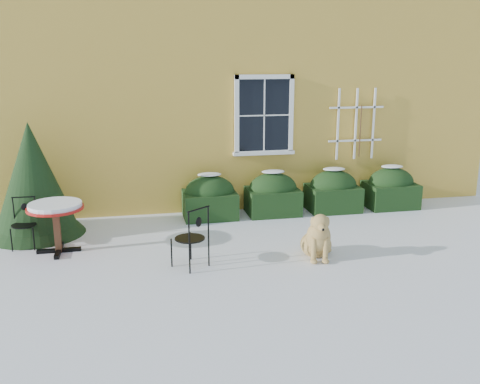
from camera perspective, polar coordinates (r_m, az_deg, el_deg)
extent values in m
plane|color=white|center=(8.46, 1.37, -7.58)|extent=(80.00, 80.00, 0.00)
cube|color=#EDBC45|center=(14.75, -4.80, 13.71)|extent=(12.00, 8.00, 6.00)
cube|color=black|center=(11.00, 2.58, 8.17)|extent=(1.05, 0.03, 1.45)
cube|color=white|center=(10.93, 2.64, 12.18)|extent=(1.23, 0.06, 0.09)
cube|color=white|center=(11.10, 2.55, 4.21)|extent=(1.23, 0.06, 0.09)
cube|color=white|center=(10.86, -0.35, 8.11)|extent=(0.09, 0.06, 1.63)
cube|color=white|center=(11.14, 5.47, 8.20)|extent=(0.09, 0.06, 1.63)
cube|color=white|center=(10.98, 2.61, 8.16)|extent=(0.02, 0.02, 1.45)
cube|color=white|center=(10.98, 2.61, 8.16)|extent=(1.05, 0.02, 0.02)
cube|color=white|center=(11.10, 2.55, 4.19)|extent=(1.29, 0.14, 0.07)
cube|color=white|center=(11.50, 10.41, 7.10)|extent=(0.04, 0.03, 1.50)
cube|color=white|center=(11.65, 12.25, 7.10)|extent=(0.04, 0.03, 1.50)
cube|color=white|center=(11.82, 14.04, 7.10)|extent=(0.04, 0.03, 1.50)
cube|color=white|center=(11.70, 12.16, 5.40)|extent=(1.20, 0.03, 0.04)
cube|color=white|center=(11.61, 12.34, 8.81)|extent=(1.20, 0.03, 0.04)
cylinder|color=#472D19|center=(11.69, 12.70, 6.36)|extent=(0.02, 0.02, 1.10)
cube|color=black|center=(10.70, -3.23, -1.37)|extent=(1.05, 0.80, 0.52)
ellipsoid|color=black|center=(10.63, -3.25, -0.01)|extent=(1.00, 0.72, 0.67)
ellipsoid|color=white|center=(10.55, -3.28, 1.88)|extent=(0.47, 0.32, 0.06)
cube|color=black|center=(10.95, 3.51, -1.00)|extent=(1.05, 0.80, 0.52)
ellipsoid|color=black|center=(10.89, 3.53, 0.33)|extent=(1.00, 0.72, 0.67)
ellipsoid|color=white|center=(10.81, 3.56, 2.18)|extent=(0.47, 0.32, 0.06)
cube|color=black|center=(11.35, 9.86, -0.64)|extent=(1.05, 0.80, 0.52)
ellipsoid|color=black|center=(11.29, 9.92, 0.64)|extent=(1.00, 0.72, 0.67)
ellipsoid|color=white|center=(11.21, 10.00, 2.43)|extent=(0.47, 0.32, 0.06)
cube|color=black|center=(11.88, 15.72, -0.30)|extent=(1.05, 0.80, 0.52)
ellipsoid|color=black|center=(11.82, 15.80, 0.93)|extent=(1.00, 0.72, 0.67)
ellipsoid|color=white|center=(11.74, 15.92, 2.64)|extent=(0.47, 0.32, 0.06)
cone|color=black|center=(10.31, -20.96, -1.63)|extent=(1.69, 1.69, 0.98)
cone|color=black|center=(10.18, -21.23, 1.26)|extent=(1.51, 1.51, 2.05)
cube|color=black|center=(9.38, -18.75, -5.92)|extent=(0.71, 0.08, 0.06)
cube|color=black|center=(9.38, -18.75, -5.92)|extent=(0.08, 0.71, 0.06)
cube|color=#512F1C|center=(9.27, -18.92, -3.89)|extent=(0.10, 0.10, 0.76)
cylinder|color=#AB130E|center=(9.17, -19.11, -1.64)|extent=(0.91, 0.91, 0.04)
cylinder|color=white|center=(9.15, -19.14, -1.33)|extent=(0.85, 0.85, 0.07)
cylinder|color=black|center=(8.56, -5.28, -5.75)|extent=(0.02, 0.02, 0.45)
cylinder|color=black|center=(8.30, -7.32, -6.45)|extent=(0.02, 0.02, 0.45)
cylinder|color=black|center=(8.29, -3.35, -6.40)|extent=(0.02, 0.02, 0.45)
cylinder|color=black|center=(8.02, -5.39, -7.15)|extent=(0.02, 0.02, 0.45)
cylinder|color=black|center=(8.21, -5.37, -4.94)|extent=(0.46, 0.46, 0.02)
cylinder|color=black|center=(8.13, -3.40, -3.24)|extent=(0.02, 0.02, 0.50)
cylinder|color=black|center=(7.86, -5.47, -3.90)|extent=(0.02, 0.02, 0.50)
cylinder|color=black|center=(7.92, -4.45, -1.83)|extent=(0.37, 0.29, 0.02)
ellipsoid|color=black|center=(7.98, -4.43, -3.22)|extent=(0.11, 0.10, 0.16)
cylinder|color=black|center=(9.63, -23.20, -4.76)|extent=(0.02, 0.02, 0.40)
cylinder|color=black|center=(9.55, -21.14, -4.70)|extent=(0.02, 0.02, 0.40)
cylinder|color=black|center=(9.96, -22.76, -4.10)|extent=(0.02, 0.02, 0.40)
cylinder|color=black|center=(9.88, -20.77, -4.04)|extent=(0.02, 0.02, 0.40)
cylinder|color=black|center=(9.70, -22.08, -3.29)|extent=(0.40, 0.40, 0.02)
cylinder|color=black|center=(9.84, -23.00, -1.79)|extent=(0.02, 0.02, 0.44)
cylinder|color=black|center=(9.76, -20.99, -1.71)|extent=(0.02, 0.02, 0.44)
cylinder|color=black|center=(9.75, -22.12, -0.51)|extent=(0.39, 0.03, 0.02)
ellipsoid|color=black|center=(9.79, -22.02, -1.50)|extent=(0.11, 0.03, 0.14)
ellipsoid|color=tan|center=(8.79, 8.10, -5.55)|extent=(0.59, 0.63, 0.41)
ellipsoid|color=tan|center=(8.56, 8.37, -4.81)|extent=(0.44, 0.40, 0.51)
sphere|color=tan|center=(8.47, 8.46, -4.22)|extent=(0.32, 0.32, 0.32)
cylinder|color=tan|center=(8.48, 7.87, -6.18)|extent=(0.08, 0.08, 0.41)
cylinder|color=tan|center=(8.52, 9.10, -6.14)|extent=(0.08, 0.08, 0.41)
ellipsoid|color=tan|center=(8.50, 7.89, -7.34)|extent=(0.11, 0.14, 0.07)
ellipsoid|color=tan|center=(8.53, 9.12, -7.30)|extent=(0.11, 0.14, 0.07)
cylinder|color=tan|center=(8.45, 8.49, -3.88)|extent=(0.22, 0.26, 0.22)
sphere|color=tan|center=(8.37, 8.58, -3.26)|extent=(0.27, 0.27, 0.27)
ellipsoid|color=tan|center=(8.27, 8.72, -3.75)|extent=(0.16, 0.23, 0.12)
sphere|color=black|center=(8.18, 8.85, -3.99)|extent=(0.05, 0.05, 0.05)
ellipsoid|color=tan|center=(8.38, 7.75, -3.20)|extent=(0.08, 0.10, 0.17)
ellipsoid|color=tan|center=(8.43, 9.30, -3.16)|extent=(0.08, 0.10, 0.17)
cylinder|color=tan|center=(9.06, 8.88, -5.86)|extent=(0.19, 0.33, 0.07)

